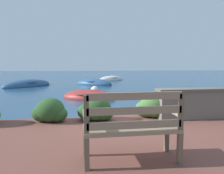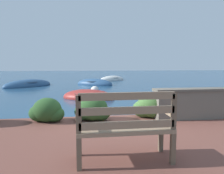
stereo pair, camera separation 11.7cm
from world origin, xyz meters
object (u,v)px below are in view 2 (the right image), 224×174
Objects in this scene: park_bench at (125,125)px; rowboat_mid at (28,85)px; mooring_buoy at (95,90)px; rowboat_nearest at (88,97)px; rowboat_outer at (112,80)px; rowboat_far at (95,84)px.

park_bench is 12.76m from rowboat_mid.
park_bench is 0.38× the size of rowboat_mid.
rowboat_nearest is at bearing -99.99° from mooring_buoy.
rowboat_nearest is 0.90× the size of rowboat_outer.
park_bench is 8.94m from mooring_buoy.
mooring_buoy is at bearing 97.27° from rowboat_mid.
rowboat_mid is at bearing -30.70° from rowboat_nearest.
park_bench reaches higher than rowboat_nearest.
rowboat_nearest is at bearing 36.69° from rowboat_outer.
rowboat_outer is at bearing -78.54° from rowboat_nearest.
park_bench reaches higher than rowboat_outer.
rowboat_far reaches higher than mooring_buoy.
rowboat_mid is at bearing -4.91° from rowboat_outer.
rowboat_mid is (-3.98, 12.11, -0.63)m from park_bench.
rowboat_nearest is at bearing 118.54° from rowboat_far.
rowboat_outer is (2.39, 9.75, 0.00)m from rowboat_nearest.
park_bench is at bearing 63.14° from rowboat_mid.
rowboat_far is (0.62, 5.93, 0.00)m from rowboat_nearest.
mooring_buoy is (0.41, 2.32, 0.01)m from rowboat_nearest.
rowboat_far is at bearing 86.65° from mooring_buoy.
rowboat_mid reaches higher than rowboat_far.
rowboat_mid reaches higher than rowboat_outer.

